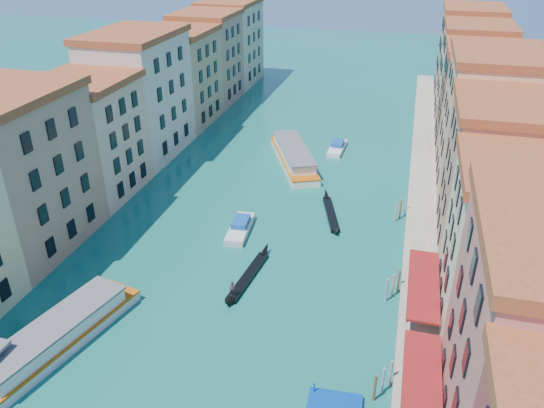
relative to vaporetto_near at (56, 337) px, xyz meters
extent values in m
cube|color=#A97959|center=(-14.29, 15.68, 8.24)|extent=(12.00, 17.00, 19.00)
cube|color=tan|center=(-14.29, 31.18, 6.99)|extent=(12.00, 14.00, 16.50)
cube|color=brown|center=(-14.29, 31.18, 15.74)|extent=(12.80, 14.40, 1.00)
cube|color=#BFB09A|center=(-14.29, 47.18, 8.74)|extent=(12.00, 18.00, 20.00)
cube|color=brown|center=(-14.29, 47.18, 19.24)|extent=(12.80, 18.40, 1.00)
cube|color=#A1855E|center=(-14.29, 64.18, 7.49)|extent=(12.00, 16.00, 17.50)
cube|color=brown|center=(-14.29, 64.18, 16.74)|extent=(12.80, 16.40, 1.00)
cube|color=#A3765D|center=(-14.29, 79.68, 7.99)|extent=(12.00, 15.00, 18.50)
cube|color=brown|center=(-14.29, 79.68, 17.74)|extent=(12.80, 15.40, 1.00)
cube|color=tan|center=(-14.29, 95.68, 8.24)|extent=(12.00, 17.00, 19.00)
cube|color=brown|center=(-14.29, 95.68, 18.24)|extent=(12.80, 17.40, 1.00)
cube|color=beige|center=(41.71, 15.18, 6.99)|extent=(12.00, 14.00, 16.50)
cube|color=brown|center=(41.71, 15.18, 15.74)|extent=(12.80, 14.40, 1.00)
cube|color=#B97859|center=(41.71, 30.18, 7.74)|extent=(12.00, 16.00, 18.00)
cube|color=brown|center=(41.71, 30.18, 17.24)|extent=(12.80, 16.40, 1.00)
cube|color=tan|center=(41.71, 47.18, 8.74)|extent=(12.00, 18.00, 20.00)
cube|color=brown|center=(41.71, 47.18, 19.24)|extent=(12.80, 18.40, 1.00)
cube|color=brown|center=(41.71, 63.68, 7.49)|extent=(12.00, 15.00, 17.50)
cube|color=brown|center=(41.71, 63.68, 16.74)|extent=(12.80, 15.40, 1.00)
cube|color=tan|center=(41.71, 79.18, 7.99)|extent=(12.00, 16.00, 18.50)
cube|color=brown|center=(41.71, 79.18, 17.74)|extent=(12.80, 16.40, 1.00)
cube|color=tan|center=(41.71, 95.68, 8.49)|extent=(12.00, 17.00, 19.50)
cube|color=brown|center=(41.71, 95.68, 18.74)|extent=(12.80, 17.40, 1.00)
cube|color=gray|center=(33.71, 41.18, -0.76)|extent=(4.00, 140.00, 1.00)
cube|color=maroon|center=(33.91, -0.32, 1.74)|extent=(3.20, 15.30, 0.25)
cylinder|color=#5F5F62|center=(32.51, 4.78, 0.24)|extent=(0.12, 0.12, 3.00)
cube|color=maroon|center=(33.91, 15.18, 1.74)|extent=(3.20, 12.60, 0.25)
cylinder|color=#5F5F62|center=(32.51, 10.98, 0.24)|extent=(0.12, 0.12, 3.00)
cylinder|color=#5F5F62|center=(32.51, 19.38, 0.24)|extent=(0.12, 0.12, 3.00)
cylinder|color=brown|center=(30.21, 1.18, 0.04)|extent=(0.24, 0.24, 3.20)
cylinder|color=brown|center=(30.81, 2.18, 0.04)|extent=(0.24, 0.24, 3.20)
cylinder|color=brown|center=(31.41, 3.18, 0.04)|extent=(0.24, 0.24, 3.20)
cylinder|color=brown|center=(30.21, 15.18, 0.04)|extent=(0.24, 0.24, 3.20)
cylinder|color=brown|center=(30.81, 16.18, 0.04)|extent=(0.24, 0.24, 3.20)
cylinder|color=brown|center=(31.41, 17.18, 0.04)|extent=(0.24, 0.24, 3.20)
cylinder|color=brown|center=(30.21, 33.18, 0.04)|extent=(0.24, 0.24, 3.20)
cylinder|color=brown|center=(30.81, 34.18, 0.04)|extent=(0.24, 0.24, 3.20)
cylinder|color=brown|center=(31.41, 35.18, 0.04)|extent=(0.24, 0.24, 3.20)
cube|color=silver|center=(0.00, 0.00, -0.70)|extent=(8.64, 19.35, 1.13)
cube|color=white|center=(0.00, 0.00, 0.53)|extent=(7.28, 15.57, 1.51)
cube|color=#5F5F62|center=(0.00, 0.00, 1.43)|extent=(7.67, 16.09, 0.24)
cube|color=#BF520B|center=(0.00, 0.00, -0.18)|extent=(8.69, 19.36, 0.24)
cube|color=white|center=(12.34, 49.19, -0.67)|extent=(12.33, 19.90, 1.19)
cube|color=white|center=(12.34, 49.19, 0.62)|extent=(10.22, 16.08, 1.59)
cube|color=#5F5F62|center=(12.34, 49.19, 1.56)|extent=(10.70, 16.66, 0.25)
cube|color=#BF520B|center=(12.34, 49.19, -0.12)|extent=(12.37, 19.92, 0.25)
cube|color=black|center=(14.56, 15.38, -1.02)|extent=(2.29, 9.95, 0.49)
cone|color=black|center=(15.17, 20.84, -0.61)|extent=(1.23, 2.30, 1.84)
cone|color=black|center=(13.95, 9.93, -0.72)|extent=(1.18, 1.92, 1.62)
imported|color=#312528|center=(14.10, 11.24, 0.12)|extent=(0.74, 0.53, 1.89)
cube|color=black|center=(21.44, 32.55, -1.03)|extent=(3.89, 9.59, 0.48)
cone|color=black|center=(19.90, 37.69, -0.62)|extent=(1.54, 2.34, 1.80)
cone|color=black|center=(22.97, 27.42, -0.73)|extent=(1.44, 1.98, 1.59)
cube|color=beige|center=(10.46, 25.08, -0.82)|extent=(3.07, 7.97, 0.89)
cube|color=#12499A|center=(10.42, 25.64, -0.04)|extent=(2.27, 3.49, 0.78)
cube|color=white|center=(18.70, 56.65, -0.84)|extent=(2.63, 7.52, 0.85)
cube|color=#12499A|center=(18.73, 57.18, -0.10)|extent=(2.04, 3.26, 0.74)
camera|label=1|loc=(29.99, -32.34, 35.23)|focal=35.00mm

